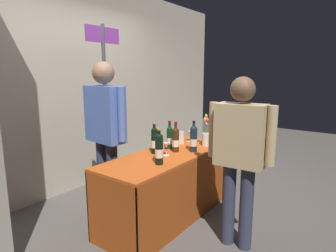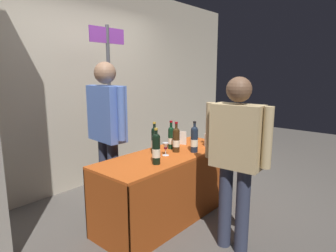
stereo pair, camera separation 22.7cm
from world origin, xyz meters
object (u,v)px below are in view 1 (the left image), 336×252
at_px(display_bottle_0, 159,149).
at_px(flower_vase, 206,135).
at_px(wine_glass_mid, 212,135).
at_px(wine_glass_near_taster, 166,147).
at_px(wine_glass_near_vendor, 190,134).
at_px(tasting_table, 168,174).
at_px(taster_foreground_right, 240,149).
at_px(booth_signpost, 105,96).
at_px(vendor_presenter, 105,125).
at_px(featured_wine_bottle, 194,138).

bearing_deg(display_bottle_0, flower_vase, -1.00).
relative_size(wine_glass_mid, wine_glass_near_taster, 0.97).
distance_m(display_bottle_0, wine_glass_mid, 1.08).
bearing_deg(wine_glass_near_vendor, wine_glass_mid, -62.76).
height_order(tasting_table, taster_foreground_right, taster_foreground_right).
bearing_deg(wine_glass_near_vendor, booth_signpost, 130.29).
xyz_separation_m(tasting_table, wine_glass_near_vendor, (0.61, 0.10, 0.32)).
bearing_deg(tasting_table, wine_glass_near_taster, -159.53).
xyz_separation_m(tasting_table, wine_glass_near_taster, (-0.07, -0.02, 0.32)).
relative_size(wine_glass_near_taster, flower_vase, 0.36).
xyz_separation_m(wine_glass_near_vendor, flower_vase, (-0.08, -0.26, 0.04)).
relative_size(flower_vase, booth_signpost, 0.18).
bearing_deg(wine_glass_near_taster, taster_foreground_right, -89.55).
height_order(wine_glass_mid, taster_foreground_right, taster_foreground_right).
distance_m(wine_glass_near_vendor, vendor_presenter, 1.09).
distance_m(tasting_table, wine_glass_mid, 0.82).
bearing_deg(featured_wine_bottle, tasting_table, 143.06).
bearing_deg(display_bottle_0, vendor_presenter, 90.94).
height_order(featured_wine_bottle, booth_signpost, booth_signpost).
height_order(flower_vase, taster_foreground_right, taster_foreground_right).
bearing_deg(display_bottle_0, featured_wine_bottle, -3.14).
distance_m(featured_wine_bottle, booth_signpost, 1.19).
distance_m(tasting_table, booth_signpost, 1.20).
bearing_deg(featured_wine_bottle, wine_glass_mid, 3.97).
bearing_deg(taster_foreground_right, flower_vase, -45.91).
relative_size(wine_glass_near_vendor, wine_glass_mid, 1.00).
distance_m(featured_wine_bottle, flower_vase, 0.30).
relative_size(tasting_table, wine_glass_mid, 12.80).
height_order(tasting_table, wine_glass_near_taster, wine_glass_near_taster).
relative_size(wine_glass_mid, flower_vase, 0.35).
distance_m(vendor_presenter, booth_signpost, 0.51).
relative_size(wine_glass_mid, taster_foreground_right, 0.09).
relative_size(featured_wine_bottle, flower_vase, 0.90).
bearing_deg(wine_glass_near_taster, wine_glass_mid, -8.18).
height_order(wine_glass_near_taster, taster_foreground_right, taster_foreground_right).
distance_m(tasting_table, vendor_presenter, 0.85).
xyz_separation_m(wine_glass_near_vendor, wine_glass_mid, (0.12, -0.24, 0.00)).
bearing_deg(featured_wine_bottle, booth_signpost, 105.15).
bearing_deg(display_bottle_0, wine_glass_near_taster, 23.73).
height_order(tasting_table, display_bottle_0, display_bottle_0).
relative_size(featured_wine_bottle, wine_glass_near_vendor, 2.58).
height_order(featured_wine_bottle, wine_glass_mid, featured_wine_bottle).
xyz_separation_m(wine_glass_near_taster, taster_foreground_right, (0.01, -0.80, 0.10)).
height_order(display_bottle_0, taster_foreground_right, taster_foreground_right).
height_order(tasting_table, flower_vase, flower_vase).
distance_m(wine_glass_near_taster, flower_vase, 0.62).
bearing_deg(wine_glass_mid, wine_glass_near_vendor, 117.24).
distance_m(tasting_table, flower_vase, 0.66).
xyz_separation_m(tasting_table, flower_vase, (0.54, -0.16, 0.36)).
xyz_separation_m(tasting_table, booth_signpost, (-0.06, 0.89, 0.81)).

